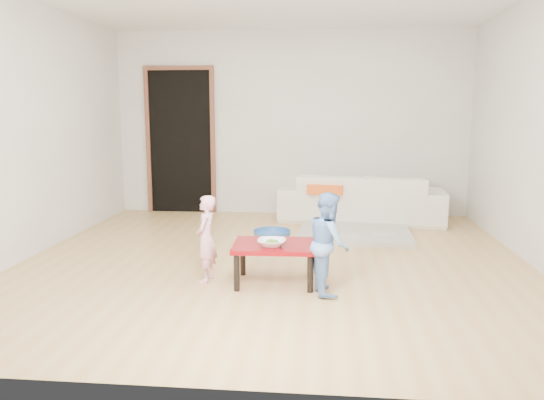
# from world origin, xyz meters

# --- Properties ---
(floor) EXTENTS (5.00, 5.00, 0.01)m
(floor) POSITION_xyz_m (0.00, 0.00, 0.00)
(floor) COLOR tan
(floor) RESTS_ON ground
(back_wall) EXTENTS (5.00, 0.02, 2.60)m
(back_wall) POSITION_xyz_m (0.00, 2.50, 1.30)
(back_wall) COLOR silver
(back_wall) RESTS_ON floor
(left_wall) EXTENTS (0.02, 5.00, 2.60)m
(left_wall) POSITION_xyz_m (-2.50, 0.00, 1.30)
(left_wall) COLOR silver
(left_wall) RESTS_ON floor
(doorway) EXTENTS (1.02, 0.08, 2.11)m
(doorway) POSITION_xyz_m (-1.60, 2.48, 1.02)
(doorway) COLOR brown
(doorway) RESTS_ON back_wall
(sofa) EXTENTS (2.26, 1.10, 0.64)m
(sofa) POSITION_xyz_m (1.00, 2.05, 0.32)
(sofa) COLOR silver
(sofa) RESTS_ON floor
(cushion) EXTENTS (0.53, 0.49, 0.12)m
(cushion) POSITION_xyz_m (0.53, 1.80, 0.48)
(cushion) COLOR orange
(cushion) RESTS_ON sofa
(red_table) EXTENTS (0.73, 0.56, 0.36)m
(red_table) POSITION_xyz_m (0.07, -0.70, 0.18)
(red_table) COLOR maroon
(red_table) RESTS_ON floor
(bowl) EXTENTS (0.24, 0.24, 0.06)m
(bowl) POSITION_xyz_m (0.06, -0.79, 0.38)
(bowl) COLOR white
(bowl) RESTS_ON red_table
(broccoli) EXTENTS (0.12, 0.12, 0.06)m
(broccoli) POSITION_xyz_m (0.06, -0.79, 0.38)
(broccoli) COLOR #2D5919
(broccoli) RESTS_ON red_table
(child_pink) EXTENTS (0.20, 0.29, 0.76)m
(child_pink) POSITION_xyz_m (-0.53, -0.69, 0.38)
(child_pink) COLOR pink
(child_pink) RESTS_ON floor
(child_blue) EXTENTS (0.39, 0.46, 0.84)m
(child_blue) POSITION_xyz_m (0.53, -0.89, 0.42)
(child_blue) COLOR #6597EB
(child_blue) RESTS_ON floor
(basin) EXTENTS (0.43, 0.43, 0.13)m
(basin) POSITION_xyz_m (-0.09, 0.76, 0.07)
(basin) COLOR #2B5EA5
(basin) RESTS_ON floor
(blanket) EXTENTS (1.36, 1.15, 0.07)m
(blanket) POSITION_xyz_m (0.86, 1.14, 0.03)
(blanket) COLOR beige
(blanket) RESTS_ON floor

